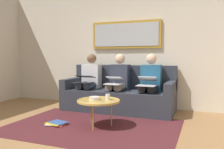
# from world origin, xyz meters

# --- Properties ---
(wall_rear) EXTENTS (6.00, 0.12, 2.60)m
(wall_rear) POSITION_xyz_m (0.00, -2.60, 1.30)
(wall_rear) COLOR beige
(wall_rear) RESTS_ON ground_plane
(area_rug) EXTENTS (2.60, 1.80, 0.01)m
(area_rug) POSITION_xyz_m (0.00, -0.85, 0.00)
(area_rug) COLOR #4C1E23
(area_rug) RESTS_ON ground_plane
(couch) EXTENTS (2.20, 0.90, 0.90)m
(couch) POSITION_xyz_m (0.00, -2.12, 0.31)
(couch) COLOR #2D333D
(couch) RESTS_ON ground_plane
(framed_mirror) EXTENTS (1.53, 0.05, 0.59)m
(framed_mirror) POSITION_xyz_m (0.00, -2.51, 1.55)
(framed_mirror) COLOR #B7892D
(coffee_table) EXTENTS (0.66, 0.66, 0.42)m
(coffee_table) POSITION_xyz_m (-0.09, -0.90, 0.40)
(coffee_table) COLOR tan
(coffee_table) RESTS_ON ground_plane
(cup) EXTENTS (0.07, 0.07, 0.09)m
(cup) POSITION_xyz_m (-0.21, -0.98, 0.46)
(cup) COLOR silver
(cup) RESTS_ON coffee_table
(bowl) EXTENTS (0.17, 0.17, 0.05)m
(bowl) POSITION_xyz_m (-0.02, -0.91, 0.44)
(bowl) COLOR beige
(bowl) RESTS_ON coffee_table
(person_left) EXTENTS (0.38, 0.58, 1.14)m
(person_left) POSITION_xyz_m (-0.64, -2.05, 0.61)
(person_left) COLOR #235B84
(person_left) RESTS_ON couch
(laptop_silver) EXTENTS (0.33, 0.38, 0.17)m
(laptop_silver) POSITION_xyz_m (-0.64, -1.82, 0.63)
(laptop_silver) COLOR silver
(person_middle) EXTENTS (0.38, 0.58, 1.14)m
(person_middle) POSITION_xyz_m (0.00, -2.05, 0.61)
(person_middle) COLOR #2D3342
(person_middle) RESTS_ON couch
(laptop_white) EXTENTS (0.31, 0.33, 0.14)m
(laptop_white) POSITION_xyz_m (0.00, -1.80, 0.62)
(laptop_white) COLOR white
(person_right) EXTENTS (0.38, 0.58, 1.14)m
(person_right) POSITION_xyz_m (0.64, -2.05, 0.61)
(person_right) COLOR silver
(person_right) RESTS_ON couch
(laptop_black) EXTENTS (0.36, 0.35, 0.15)m
(laptop_black) POSITION_xyz_m (0.64, -1.80, 0.63)
(laptop_black) COLOR black
(magazine_stack) EXTENTS (0.35, 0.30, 0.04)m
(magazine_stack) POSITION_xyz_m (0.56, -0.72, 0.03)
(magazine_stack) COLOR red
(magazine_stack) RESTS_ON ground_plane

